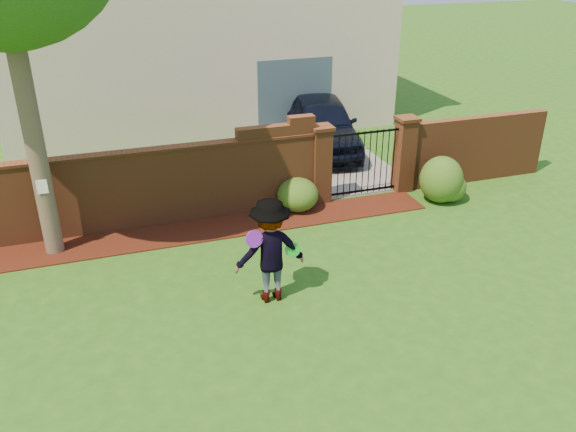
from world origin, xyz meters
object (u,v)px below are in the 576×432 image
object	(u,v)px
man	(271,252)
frisbee_purple	(254,239)
car	(324,126)
frisbee_green	(293,250)

from	to	relation	value
man	frisbee_purple	bearing A→B (deg)	22.14
car	frisbee_green	distance (m)	7.75
man	frisbee_green	xyz separation A→B (m)	(0.37, -0.10, 0.02)
frisbee_green	man	bearing A→B (deg)	165.17
car	frisbee_green	xyz separation A→B (m)	(-3.35, -6.99, 0.21)
frisbee_purple	frisbee_green	bearing A→B (deg)	2.38
man	car	bearing A→B (deg)	-117.90
man	frisbee_green	distance (m)	0.38
car	frisbee_green	world-z (taller)	car
car	frisbee_purple	xyz separation A→B (m)	(-4.03, -7.02, 0.55)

